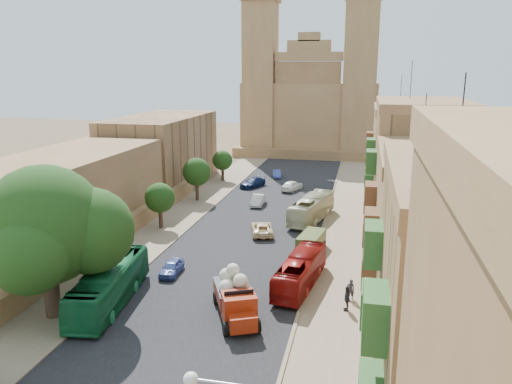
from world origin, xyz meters
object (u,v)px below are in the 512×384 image
at_px(car_cream, 262,228).
at_px(car_blue_a, 172,268).
at_px(street_tree_b, 160,198).
at_px(street_tree_d, 223,161).
at_px(street_tree_a, 102,232).
at_px(car_dkblue, 253,183).
at_px(bus_green_north, 110,285).
at_px(pedestrian_a, 351,289).
at_px(street_tree_c, 197,172).
at_px(red_truck, 235,296).
at_px(car_white_b, 292,186).
at_px(car_blue_b, 277,174).
at_px(pedestrian_c, 347,299).
at_px(bus_red_east, 300,271).
at_px(bus_cream_east, 312,208).
at_px(church, 311,105).
at_px(car_white_a, 258,200).
at_px(olive_pickup, 311,243).
at_px(ficus_tree, 46,229).

bearing_deg(car_cream, car_blue_a, 50.79).
distance_m(street_tree_b, car_cream, 11.36).
relative_size(street_tree_d, car_blue_a, 1.36).
xyz_separation_m(street_tree_a, car_dkblue, (5.44, 32.72, -2.73)).
distance_m(bus_green_north, pedestrian_a, 17.51).
relative_size(street_tree_c, red_truck, 0.87).
xyz_separation_m(street_tree_c, car_dkblue, (5.44, 8.72, -3.05)).
xyz_separation_m(street_tree_a, car_white_b, (11.27, 31.79, -2.68)).
xyz_separation_m(car_cream, car_blue_b, (-3.38, 27.86, -0.07)).
distance_m(car_blue_b, pedestrian_a, 43.10).
relative_size(red_truck, pedestrian_c, 3.51).
xyz_separation_m(bus_green_north, bus_red_east, (13.00, 5.98, -0.22)).
relative_size(bus_cream_east, pedestrian_a, 6.27).
bearing_deg(street_tree_b, street_tree_a, -90.00).
distance_m(red_truck, bus_cream_east, 23.91).
relative_size(car_blue_b, pedestrian_c, 1.90).
relative_size(car_dkblue, car_blue_b, 1.35).
relative_size(car_cream, pedestrian_c, 2.51).
xyz_separation_m(street_tree_c, pedestrian_c, (20.24, -26.97, -2.82)).
bearing_deg(red_truck, car_blue_b, 96.47).
relative_size(street_tree_b, red_truck, 0.77).
distance_m(church, car_white_a, 44.39).
xyz_separation_m(bus_red_east, car_white_b, (-5.23, 31.38, -0.53)).
height_order(olive_pickup, car_blue_a, olive_pickup).
relative_size(ficus_tree, bus_cream_east, 1.06).
relative_size(red_truck, bus_green_north, 0.60).
xyz_separation_m(bus_cream_east, car_dkblue, (-10.04, 14.52, -0.71)).
bearing_deg(car_cream, street_tree_b, -14.14).
xyz_separation_m(church, bus_green_north, (-6.50, -72.17, -8.03)).
bearing_deg(car_cream, car_dkblue, -89.76).
height_order(street_tree_a, car_white_a, street_tree_a).
xyz_separation_m(car_white_a, car_dkblue, (-2.81, 9.57, 0.02)).
height_order(bus_red_east, car_white_b, bus_red_east).
height_order(street_tree_b, bus_cream_east, street_tree_b).
height_order(street_tree_d, car_cream, street_tree_d).
height_order(bus_red_east, pedestrian_c, bus_red_east).
distance_m(bus_green_north, bus_red_east, 14.31).
distance_m(street_tree_a, car_dkblue, 33.28).
relative_size(street_tree_c, car_blue_a, 1.63).
bearing_deg(ficus_tree, bus_green_north, 39.92).
relative_size(street_tree_c, bus_green_north, 0.52).
xyz_separation_m(bus_red_east, car_blue_a, (-10.71, 0.05, -0.68)).
bearing_deg(pedestrian_a, street_tree_a, -16.06).
bearing_deg(car_blue_b, street_tree_d, -164.10).
bearing_deg(red_truck, car_dkblue, 100.93).
relative_size(church, pedestrian_a, 22.84).
bearing_deg(car_dkblue, street_tree_b, -81.04).
xyz_separation_m(street_tree_d, olive_pickup, (16.50, -27.67, -2.26)).
height_order(street_tree_b, bus_green_north, street_tree_b).
relative_size(car_blue_a, pedestrian_c, 1.88).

